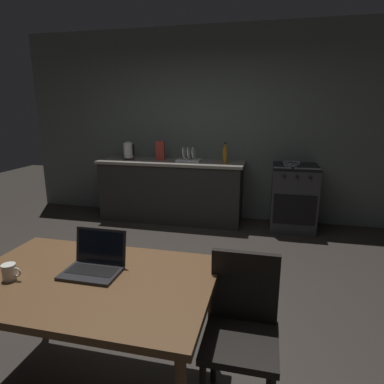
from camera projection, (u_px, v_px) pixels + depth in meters
ground_plane at (154, 300)px, 2.93m from camera, size 12.00×12.00×0.00m
back_wall at (227, 126)px, 4.89m from camera, size 6.40×0.10×2.81m
kitchen_counter at (172, 190)px, 4.97m from camera, size 2.16×0.64×0.91m
stove_oven at (293, 197)px, 4.57m from camera, size 0.60×0.62×0.91m
dining_table at (90, 288)px, 1.85m from camera, size 1.39×0.90×0.74m
chair at (242, 323)px, 1.81m from camera, size 0.40×0.40×0.88m
laptop at (94, 264)px, 1.90m from camera, size 0.32×0.26×0.23m
electric_kettle at (128, 151)px, 4.97m from camera, size 0.17×0.15×0.26m
bottle at (225, 153)px, 4.60m from camera, size 0.07×0.07×0.30m
frying_pan at (292, 164)px, 4.44m from camera, size 0.23×0.41×0.05m
coffee_mug at (10, 272)px, 1.81m from camera, size 0.11×0.07×0.09m
cereal_box at (160, 151)px, 4.88m from camera, size 0.13×0.05×0.28m
dish_rack at (189, 158)px, 4.78m from camera, size 0.34×0.26×0.21m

